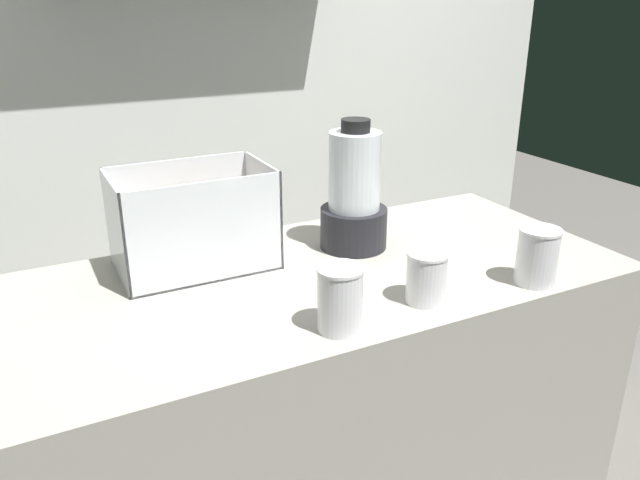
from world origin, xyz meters
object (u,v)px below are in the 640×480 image
carrot_display_bin (193,238)px  blender_pitcher (354,197)px  juice_cup_carrot_far_left (340,302)px  juice_cup_beet_left (426,280)px  juice_cup_beet_middle (537,258)px

carrot_display_bin → blender_pitcher: (0.39, -0.06, 0.06)m
juice_cup_carrot_far_left → juice_cup_beet_left: (0.21, 0.02, -0.01)m
carrot_display_bin → blender_pitcher: 0.40m
juice_cup_beet_left → juice_cup_beet_middle: 0.27m
carrot_display_bin → blender_pitcher: size_ratio=1.09×
blender_pitcher → juice_cup_beet_left: (-0.02, -0.33, -0.08)m
carrot_display_bin → blender_pitcher: blender_pitcher is taller
carrot_display_bin → juice_cup_beet_middle: size_ratio=2.76×
blender_pitcher → juice_cup_carrot_far_left: bearing=-123.4°
carrot_display_bin → juice_cup_beet_left: size_ratio=3.20×
carrot_display_bin → juice_cup_beet_middle: bearing=-33.9°
carrot_display_bin → juice_cup_beet_middle: (0.63, -0.42, -0.01)m
carrot_display_bin → juice_cup_beet_left: 0.54m
juice_cup_carrot_far_left → juice_cup_beet_left: juice_cup_carrot_far_left is taller
carrot_display_bin → juice_cup_carrot_far_left: bearing=-68.9°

